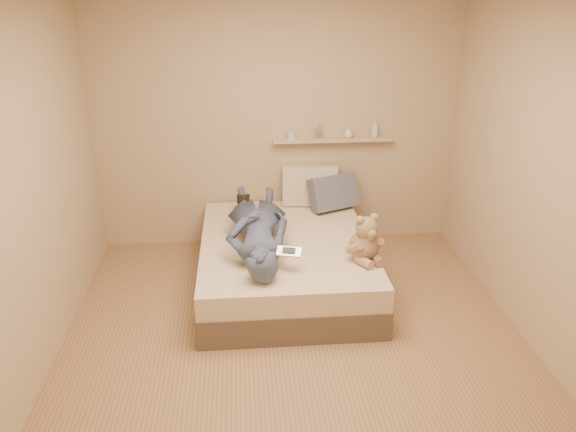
{
  "coord_description": "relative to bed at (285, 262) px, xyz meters",
  "views": [
    {
      "loc": [
        -0.36,
        -3.55,
        2.61
      ],
      "look_at": [
        0.0,
        0.65,
        0.8
      ],
      "focal_mm": 35.0,
      "sensor_mm": 36.0,
      "label": 1
    }
  ],
  "objects": [
    {
      "name": "game_console",
      "position": [
        -0.02,
        -0.57,
        0.4
      ],
      "size": [
        0.21,
        0.13,
        0.07
      ],
      "color": "#AFB1B6",
      "rests_on": "bed"
    },
    {
      "name": "dark_plush",
      "position": [
        -0.36,
        0.44,
        0.35
      ],
      "size": [
        0.18,
        0.18,
        0.28
      ],
      "color": "black",
      "rests_on": "bed"
    },
    {
      "name": "teddy_bear",
      "position": [
        0.62,
        -0.44,
        0.39
      ],
      "size": [
        0.32,
        0.34,
        0.41
      ],
      "color": "#90684F",
      "rests_on": "bed"
    },
    {
      "name": "wall_shelf",
      "position": [
        0.55,
        0.91,
        0.88
      ],
      "size": [
        1.2,
        0.12,
        0.03
      ],
      "primitive_type": "cube",
      "color": "tan",
      "rests_on": "wall_back"
    },
    {
      "name": "pillow_grey",
      "position": [
        0.54,
        0.69,
        0.4
      ],
      "size": [
        0.56,
        0.43,
        0.37
      ],
      "primitive_type": "cube",
      "rotation": [
        -0.38,
        0.0,
        0.4
      ],
      "color": "slate",
      "rests_on": "bed"
    },
    {
      "name": "shelf_bottles",
      "position": [
        0.61,
        0.91,
        0.96
      ],
      "size": [
        0.92,
        0.12,
        0.18
      ],
      "color": "silver",
      "rests_on": "wall_shelf"
    },
    {
      "name": "bed",
      "position": [
        0.0,
        0.0,
        0.0
      ],
      "size": [
        1.5,
        1.9,
        0.45
      ],
      "color": "brown",
      "rests_on": "floor"
    },
    {
      "name": "room",
      "position": [
        0.0,
        -0.93,
        1.08
      ],
      "size": [
        3.8,
        3.8,
        3.8
      ],
      "color": "#9D7451",
      "rests_on": "ground"
    },
    {
      "name": "pillow_cream",
      "position": [
        0.32,
        0.83,
        0.43
      ],
      "size": [
        0.57,
        0.26,
        0.42
      ],
      "primitive_type": "cube",
      "rotation": [
        -0.13,
        0.0,
        -0.1
      ],
      "color": "beige",
      "rests_on": "bed"
    },
    {
      "name": "person",
      "position": [
        -0.25,
        -0.09,
        0.4
      ],
      "size": [
        0.54,
        1.48,
        0.35
      ],
      "primitive_type": "imported",
      "rotation": [
        0.0,
        0.0,
        3.14
      ],
      "color": "#45506D",
      "rests_on": "bed"
    }
  ]
}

